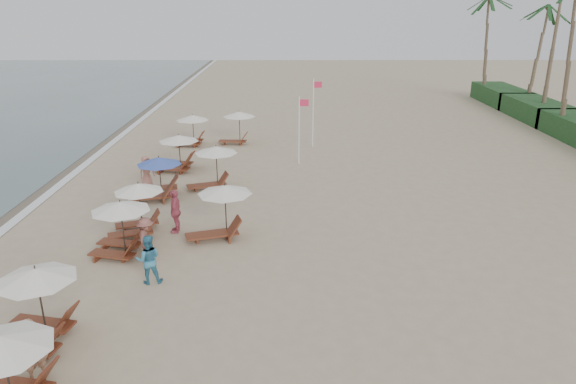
{
  "coord_description": "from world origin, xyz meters",
  "views": [
    {
      "loc": [
        0.85,
        -13.78,
        9.06
      ],
      "look_at": [
        1.0,
        7.81,
        1.3
      ],
      "focal_mm": 32.45,
      "sensor_mm": 36.0,
      "label": 1
    }
  ],
  "objects_px": {
    "lounger_station_1": "(34,307)",
    "lounger_station_6": "(190,130)",
    "beachgoer_near": "(34,350)",
    "inland_station_2": "(237,124)",
    "flag_pole_near": "(300,126)",
    "lounger_station_4": "(154,179)",
    "beachgoer_mid_b": "(146,239)",
    "lounger_station_3": "(136,209)",
    "beachgoer_far_b": "(147,171)",
    "lounger_station_2": "(118,226)",
    "inland_station_0": "(219,209)",
    "beachgoer_mid_a": "(148,259)",
    "lounger_station_5": "(175,153)",
    "beachgoer_far_a": "(175,211)",
    "inland_station_1": "(212,164)"
  },
  "relations": [
    {
      "from": "beachgoer_near",
      "to": "flag_pole_near",
      "type": "height_order",
      "value": "flag_pole_near"
    },
    {
      "from": "lounger_station_4",
      "to": "beachgoer_mid_b",
      "type": "height_order",
      "value": "lounger_station_4"
    },
    {
      "from": "beachgoer_mid_b",
      "to": "beachgoer_far_a",
      "type": "bearing_deg",
      "value": -22.23
    },
    {
      "from": "lounger_station_6",
      "to": "lounger_station_2",
      "type": "bearing_deg",
      "value": -89.66
    },
    {
      "from": "inland_station_0",
      "to": "lounger_station_2",
      "type": "bearing_deg",
      "value": -158.63
    },
    {
      "from": "lounger_station_2",
      "to": "lounger_station_6",
      "type": "height_order",
      "value": "lounger_station_2"
    },
    {
      "from": "lounger_station_6",
      "to": "flag_pole_near",
      "type": "relative_size",
      "value": 0.61
    },
    {
      "from": "lounger_station_5",
      "to": "beachgoer_far_b",
      "type": "relative_size",
      "value": 1.61
    },
    {
      "from": "beachgoer_mid_a",
      "to": "beachgoer_far_b",
      "type": "relative_size",
      "value": 1.05
    },
    {
      "from": "lounger_station_2",
      "to": "inland_station_2",
      "type": "relative_size",
      "value": 0.94
    },
    {
      "from": "lounger_station_2",
      "to": "inland_station_2",
      "type": "xyz_separation_m",
      "value": [
        3.05,
        17.0,
        0.25
      ]
    },
    {
      "from": "beachgoer_far_a",
      "to": "inland_station_0",
      "type": "bearing_deg",
      "value": 73.3
    },
    {
      "from": "lounger_station_5",
      "to": "flag_pole_near",
      "type": "xyz_separation_m",
      "value": [
        7.23,
        1.31,
        1.26
      ]
    },
    {
      "from": "beachgoer_mid_b",
      "to": "flag_pole_near",
      "type": "xyz_separation_m",
      "value": [
        6.07,
        12.74,
        1.42
      ]
    },
    {
      "from": "beachgoer_mid_a",
      "to": "flag_pole_near",
      "type": "height_order",
      "value": "flag_pole_near"
    },
    {
      "from": "inland_station_0",
      "to": "beachgoer_far_b",
      "type": "xyz_separation_m",
      "value": [
        -4.58,
        6.53,
        -0.45
      ]
    },
    {
      "from": "inland_station_2",
      "to": "beachgoer_far_b",
      "type": "xyz_separation_m",
      "value": [
        -3.97,
        -9.04,
        -0.58
      ]
    },
    {
      "from": "inland_station_0",
      "to": "beachgoer_far_b",
      "type": "bearing_deg",
      "value": 125.03
    },
    {
      "from": "lounger_station_4",
      "to": "inland_station_0",
      "type": "height_order",
      "value": "inland_station_0"
    },
    {
      "from": "lounger_station_3",
      "to": "lounger_station_2",
      "type": "bearing_deg",
      "value": -94.47
    },
    {
      "from": "lounger_station_2",
      "to": "flag_pole_near",
      "type": "height_order",
      "value": "flag_pole_near"
    },
    {
      "from": "beachgoer_mid_b",
      "to": "lounger_station_4",
      "type": "bearing_deg",
      "value": 1.11
    },
    {
      "from": "beachgoer_far_a",
      "to": "beachgoer_far_b",
      "type": "xyz_separation_m",
      "value": [
        -2.68,
        5.87,
        -0.11
      ]
    },
    {
      "from": "lounger_station_4",
      "to": "beachgoer_near",
      "type": "xyz_separation_m",
      "value": [
        0.1,
        -13.37,
        -0.09
      ]
    },
    {
      "from": "lounger_station_3",
      "to": "inland_station_0",
      "type": "xyz_separation_m",
      "value": [
        3.51,
        -0.48,
        0.19
      ]
    },
    {
      "from": "lounger_station_3",
      "to": "beachgoer_mid_b",
      "type": "relative_size",
      "value": 1.4
    },
    {
      "from": "lounger_station_5",
      "to": "inland_station_2",
      "type": "height_order",
      "value": "inland_station_2"
    },
    {
      "from": "lounger_station_1",
      "to": "lounger_station_6",
      "type": "height_order",
      "value": "lounger_station_1"
    },
    {
      "from": "inland_station_0",
      "to": "beachgoer_near",
      "type": "height_order",
      "value": "inland_station_0"
    },
    {
      "from": "lounger_station_4",
      "to": "beachgoer_mid_b",
      "type": "distance_m",
      "value": 6.88
    },
    {
      "from": "lounger_station_2",
      "to": "beachgoer_mid_a",
      "type": "distance_m",
      "value": 2.78
    },
    {
      "from": "beachgoer_near",
      "to": "inland_station_1",
      "type": "bearing_deg",
      "value": 35.28
    },
    {
      "from": "lounger_station_1",
      "to": "inland_station_2",
      "type": "relative_size",
      "value": 0.98
    },
    {
      "from": "lounger_station_1",
      "to": "flag_pole_near",
      "type": "height_order",
      "value": "flag_pole_near"
    },
    {
      "from": "beachgoer_near",
      "to": "lounger_station_4",
      "type": "bearing_deg",
      "value": 45.57
    },
    {
      "from": "lounger_station_3",
      "to": "beachgoer_mid_b",
      "type": "xyz_separation_m",
      "value": [
        1.02,
        -2.43,
        -0.24
      ]
    },
    {
      "from": "lounger_station_6",
      "to": "inland_station_1",
      "type": "bearing_deg",
      "value": -73.55
    },
    {
      "from": "lounger_station_5",
      "to": "lounger_station_1",
      "type": "bearing_deg",
      "value": -92.32
    },
    {
      "from": "inland_station_2",
      "to": "beachgoer_near",
      "type": "height_order",
      "value": "inland_station_2"
    },
    {
      "from": "inland_station_0",
      "to": "beachgoer_far_a",
      "type": "bearing_deg",
      "value": 160.79
    },
    {
      "from": "lounger_station_3",
      "to": "lounger_station_5",
      "type": "bearing_deg",
      "value": 90.87
    },
    {
      "from": "inland_station_2",
      "to": "flag_pole_near",
      "type": "height_order",
      "value": "flag_pole_near"
    },
    {
      "from": "lounger_station_3",
      "to": "lounger_station_4",
      "type": "height_order",
      "value": "lounger_station_3"
    },
    {
      "from": "lounger_station_5",
      "to": "beachgoer_far_b",
      "type": "bearing_deg",
      "value": -107.59
    },
    {
      "from": "lounger_station_4",
      "to": "flag_pole_near",
      "type": "bearing_deg",
      "value": 39.16
    },
    {
      "from": "lounger_station_1",
      "to": "beachgoer_near",
      "type": "xyz_separation_m",
      "value": [
        0.66,
        -1.52,
        -0.28
      ]
    },
    {
      "from": "lounger_station_3",
      "to": "lounger_station_5",
      "type": "distance_m",
      "value": 9.01
    },
    {
      "from": "lounger_station_1",
      "to": "lounger_station_6",
      "type": "relative_size",
      "value": 1.02
    },
    {
      "from": "inland_station_2",
      "to": "beachgoer_mid_b",
      "type": "xyz_separation_m",
      "value": [
        -1.88,
        -17.52,
        -0.56
      ]
    },
    {
      "from": "lounger_station_3",
      "to": "inland_station_0",
      "type": "bearing_deg",
      "value": -7.82
    }
  ]
}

